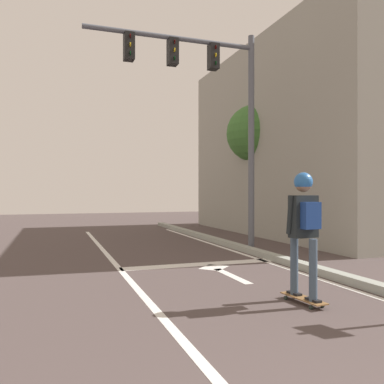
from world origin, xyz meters
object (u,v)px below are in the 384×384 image
(skateboard, at_px, (303,299))
(traffic_signal_mast, at_px, (208,90))
(skater, at_px, (304,218))
(roadside_tree, at_px, (255,136))

(skateboard, height_order, traffic_signal_mast, traffic_signal_mast)
(skater, bearing_deg, roadside_tree, 66.06)
(skater, distance_m, roadside_tree, 9.33)
(roadside_tree, bearing_deg, skateboard, -113.99)
(traffic_signal_mast, xyz_separation_m, roadside_tree, (3.20, 3.48, -0.54))
(skater, distance_m, traffic_signal_mast, 5.62)
(traffic_signal_mast, relative_size, roadside_tree, 1.20)
(skateboard, bearing_deg, roadside_tree, 66.01)
(skateboard, height_order, roadside_tree, roadside_tree)
(skateboard, distance_m, traffic_signal_mast, 6.25)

